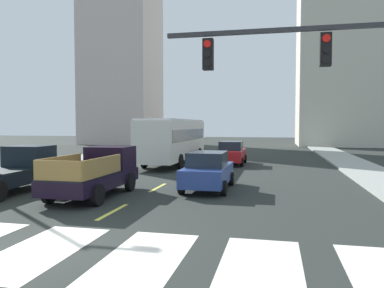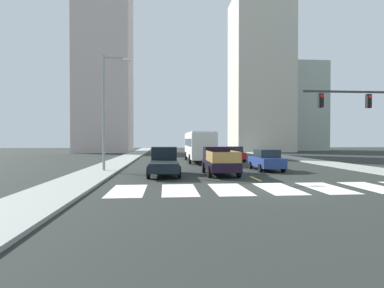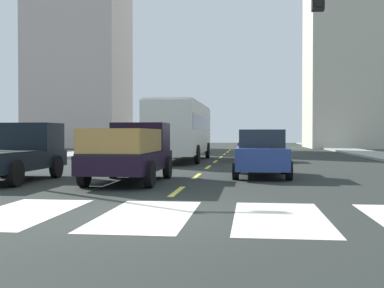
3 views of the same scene
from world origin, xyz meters
TOP-DOWN VIEW (x-y plane):
  - ground_plane at (0.00, 0.00)m, footprint 160.00×160.00m
  - sidewalk_right at (10.86, 18.00)m, footprint 2.95×110.00m
  - sidewalk_left at (-10.86, 18.00)m, footprint 2.95×110.00m
  - crosswalk_stripe_0 at (-7.61, 0.00)m, footprint 1.72×3.86m
  - crosswalk_stripe_1 at (-5.07, 0.00)m, footprint 1.72×3.86m
  - crosswalk_stripe_2 at (-2.54, 0.00)m, footprint 1.72×3.86m
  - crosswalk_stripe_3 at (0.00, 0.00)m, footprint 1.72×3.86m
  - crosswalk_stripe_4 at (2.54, 0.00)m, footprint 1.72×3.86m
  - crosswalk_stripe_5 at (5.07, 0.00)m, footprint 1.72×3.86m
  - lane_dash_0 at (0.00, 4.00)m, footprint 0.16×2.40m
  - lane_dash_1 at (0.00, 9.00)m, footprint 0.16×2.40m
  - lane_dash_2 at (0.00, 14.00)m, footprint 0.16×2.40m
  - lane_dash_3 at (0.00, 19.00)m, footprint 0.16×2.40m
  - lane_dash_4 at (0.00, 24.00)m, footprint 0.16×2.40m
  - lane_dash_5 at (0.00, 29.00)m, footprint 0.16×2.40m
  - lane_dash_6 at (0.00, 34.00)m, footprint 0.16×2.40m
  - lane_dash_7 at (0.00, 39.00)m, footprint 0.16×2.40m
  - pickup_stakebed at (-1.89, 6.73)m, footprint 2.18×5.20m
  - pickup_dark at (-5.86, 6.56)m, footprint 2.18×5.20m
  - city_bus at (-2.01, 19.21)m, footprint 2.72×10.80m
  - sedan_near_right at (2.19, 19.91)m, footprint 2.02×4.40m
  - sedan_far at (2.38, 8.99)m, footprint 2.02×4.40m
  - traffic_signal_gantry at (7.59, 2.48)m, footprint 7.68×0.27m
  - streetlight_left at (-10.33, 8.80)m, footprint 2.20×0.28m
  - tower_tall_centre at (-17.86, 46.93)m, footprint 10.43×9.52m
  - block_mid_left at (14.28, 48.49)m, footprint 11.87×10.49m
  - block_mid_right at (25.49, 54.24)m, footprint 11.29×7.02m

SIDE VIEW (x-z plane):
  - ground_plane at x=0.00m, z-range 0.00..0.00m
  - lane_dash_0 at x=0.00m, z-range 0.00..0.01m
  - lane_dash_1 at x=0.00m, z-range 0.00..0.01m
  - lane_dash_2 at x=0.00m, z-range 0.00..0.01m
  - lane_dash_3 at x=0.00m, z-range 0.00..0.01m
  - lane_dash_4 at x=0.00m, z-range 0.00..0.01m
  - lane_dash_5 at x=0.00m, z-range 0.00..0.01m
  - lane_dash_6 at x=0.00m, z-range 0.00..0.01m
  - lane_dash_7 at x=0.00m, z-range 0.00..0.01m
  - crosswalk_stripe_0 at x=-7.61m, z-range 0.00..0.01m
  - crosswalk_stripe_1 at x=-5.07m, z-range 0.00..0.01m
  - crosswalk_stripe_2 at x=-2.54m, z-range 0.00..0.01m
  - crosswalk_stripe_3 at x=0.00m, z-range 0.00..0.01m
  - crosswalk_stripe_4 at x=2.54m, z-range 0.00..0.01m
  - crosswalk_stripe_5 at x=5.07m, z-range 0.00..0.01m
  - sidewalk_right at x=10.86m, z-range 0.00..0.15m
  - sidewalk_left at x=-10.86m, z-range 0.00..0.15m
  - sedan_near_right at x=2.19m, z-range 0.00..1.72m
  - sedan_far at x=2.38m, z-range 0.00..1.72m
  - pickup_dark at x=-5.86m, z-range -0.06..1.90m
  - pickup_stakebed at x=-1.89m, z-range -0.04..1.92m
  - city_bus at x=-2.01m, z-range 0.29..3.61m
  - traffic_signal_gantry at x=7.59m, z-range 1.15..7.15m
  - streetlight_left at x=-10.33m, z-range 0.47..9.47m
  - block_mid_right at x=25.49m, z-range 0.00..20.31m
  - block_mid_left at x=14.28m, z-range 0.00..32.26m
  - tower_tall_centre at x=-17.86m, z-range 0.00..49.52m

